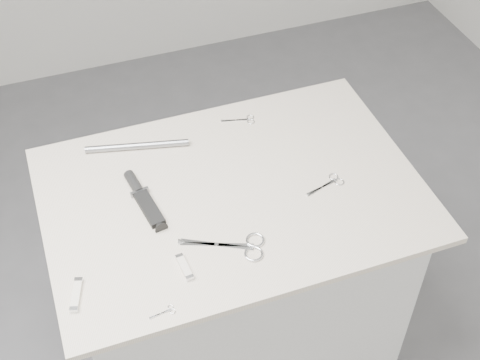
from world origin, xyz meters
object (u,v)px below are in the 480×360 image
object	(u,v)px
large_shears	(241,246)
pocket_knife_b	(185,267)
embroidery_scissors_b	(243,120)
sheathed_knife	(142,197)
tiny_scissors	(166,312)
plinth	(234,294)
embroidery_scissors_a	(330,183)
pocket_knife_a	(76,295)
metal_rail	(137,146)

from	to	relation	value
large_shears	pocket_knife_b	distance (m)	0.15
embroidery_scissors_b	sheathed_knife	world-z (taller)	sheathed_knife
sheathed_knife	pocket_knife_b	bearing A→B (deg)	-179.96
tiny_scissors	sheathed_knife	world-z (taller)	sheathed_knife
sheathed_knife	pocket_knife_b	xyz separation A→B (m)	(0.04, -0.26, -0.00)
plinth	sheathed_knife	world-z (taller)	sheathed_knife
embroidery_scissors_b	plinth	bearing A→B (deg)	-101.03
embroidery_scissors_a	pocket_knife_a	size ratio (longest dim) A/B	1.24
large_shears	embroidery_scissors_b	size ratio (longest dim) A/B	2.06
plinth	embroidery_scissors_a	bearing A→B (deg)	-13.36
embroidery_scissors_a	pocket_knife_a	bearing A→B (deg)	175.18
embroidery_scissors_a	embroidery_scissors_b	size ratio (longest dim) A/B	1.16
pocket_knife_a	pocket_knife_b	xyz separation A→B (m)	(0.26, -0.01, -0.00)
pocket_knife_a	tiny_scissors	bearing A→B (deg)	-103.72
large_shears	metal_rail	size ratio (longest dim) A/B	0.71
embroidery_scissors_b	pocket_knife_b	distance (m)	0.57
plinth	metal_rail	size ratio (longest dim) A/B	3.09
large_shears	metal_rail	bearing A→B (deg)	134.59
tiny_scissors	sheathed_knife	distance (m)	0.36
embroidery_scissors_a	tiny_scissors	distance (m)	0.58
embroidery_scissors_b	tiny_scissors	distance (m)	0.69
embroidery_scissors_a	metal_rail	world-z (taller)	metal_rail
embroidery_scissors_a	pocket_knife_a	distance (m)	0.72
pocket_knife_b	embroidery_scissors_b	bearing A→B (deg)	-39.03
plinth	pocket_knife_b	size ratio (longest dim) A/B	11.35
tiny_scissors	pocket_knife_b	xyz separation A→B (m)	(0.07, 0.10, 0.00)
embroidery_scissors_a	tiny_scissors	size ratio (longest dim) A/B	1.91
sheathed_knife	large_shears	bearing A→B (deg)	-150.52
sheathed_knife	pocket_knife_b	world-z (taller)	sheathed_knife
tiny_scissors	pocket_knife_a	world-z (taller)	pocket_knife_a
embroidery_scissors_b	sheathed_knife	bearing A→B (deg)	-135.05
plinth	pocket_knife_a	xyz separation A→B (m)	(-0.45, -0.20, 0.48)
embroidery_scissors_a	pocket_knife_b	size ratio (longest dim) A/B	1.47
tiny_scissors	pocket_knife_b	size ratio (longest dim) A/B	0.77
pocket_knife_b	embroidery_scissors_a	bearing A→B (deg)	-77.12
plinth	pocket_knife_a	bearing A→B (deg)	-156.40
large_shears	embroidery_scissors_b	xyz separation A→B (m)	(0.17, 0.45, -0.00)
large_shears	tiny_scissors	world-z (taller)	large_shears
large_shears	sheathed_knife	bearing A→B (deg)	153.18
pocket_knife_a	metal_rail	xyz separation A→B (m)	(0.25, 0.44, 0.00)
embroidery_scissors_a	embroidery_scissors_b	distance (m)	0.35
large_shears	sheathed_knife	xyz separation A→B (m)	(-0.19, 0.24, 0.00)
embroidery_scissors_a	pocket_knife_b	xyz separation A→B (m)	(-0.45, -0.14, 0.00)
metal_rail	sheathed_knife	bearing A→B (deg)	-99.71
embroidery_scissors_a	sheathed_knife	bearing A→B (deg)	151.17
embroidery_scissors_a	embroidery_scissors_b	xyz separation A→B (m)	(-0.13, 0.33, -0.00)
pocket_knife_a	pocket_knife_b	world-z (taller)	pocket_knife_a
metal_rail	pocket_knife_a	bearing A→B (deg)	-119.33
pocket_knife_b	metal_rail	distance (m)	0.45
large_shears	tiny_scissors	size ratio (longest dim) A/B	3.39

